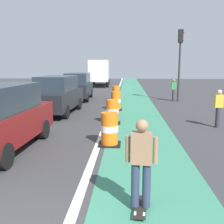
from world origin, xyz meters
TOP-DOWN VIEW (x-y plane):
  - bike_lane_strip at (2.40, 12.00)m, footprint 2.50×80.00m
  - lane_divider_stripe at (0.90, 12.00)m, footprint 0.20×80.00m
  - skateboarder_on_lane at (2.11, 1.72)m, footprint 0.57×0.82m
  - parked_suv_second at (-1.94, 11.31)m, footprint 2.08×4.68m
  - parked_suv_third at (-1.91, 17.21)m, footprint 2.04×4.66m
  - traffic_barrel_front at (1.28, 5.66)m, footprint 0.73×0.73m
  - traffic_barrel_mid at (1.19, 8.96)m, footprint 0.73×0.73m
  - traffic_barrel_back at (1.19, 12.59)m, footprint 0.73×0.73m
  - traffic_barrel_far at (1.03, 16.82)m, footprint 0.73×0.73m
  - delivery_truck_down_block at (-1.66, 31.03)m, footprint 2.63×7.69m
  - traffic_light_corner at (5.61, 16.68)m, footprint 0.41×0.32m
  - pedestrian_crossing at (5.69, 8.40)m, footprint 0.34×0.20m
  - pedestrian_waiting at (5.28, 16.76)m, footprint 0.34×0.20m

SIDE VIEW (x-z plane):
  - bike_lane_strip at x=2.40m, z-range 0.00..0.01m
  - lane_divider_stripe at x=0.90m, z-range 0.00..0.01m
  - traffic_barrel_front at x=1.28m, z-range -0.01..1.08m
  - traffic_barrel_mid at x=1.19m, z-range -0.01..1.08m
  - traffic_barrel_back at x=1.19m, z-range -0.01..1.08m
  - traffic_barrel_far at x=1.03m, z-range -0.01..1.08m
  - pedestrian_crossing at x=5.69m, z-range 0.06..1.67m
  - pedestrian_waiting at x=5.28m, z-range 0.06..1.67m
  - skateboarder_on_lane at x=2.11m, z-range 0.07..1.76m
  - parked_suv_second at x=-1.94m, z-range 0.02..2.06m
  - parked_suv_third at x=-1.91m, z-range 0.02..2.06m
  - delivery_truck_down_block at x=-1.66m, z-range 0.23..3.46m
  - traffic_light_corner at x=5.61m, z-range 0.95..6.05m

